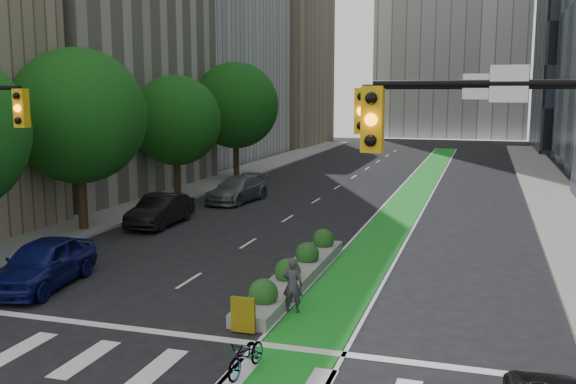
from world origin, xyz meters
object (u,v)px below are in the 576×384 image
Objects in this scene: parked_car_left_near at (43,263)px; median_planter at (296,271)px; bicycle at (246,355)px; cyclist at (293,285)px; parked_car_left_far at (237,189)px; parked_car_left_mid at (160,210)px.

median_planter is at bearing 13.50° from parked_car_left_near.
median_planter reaches higher than bicycle.
parked_car_left_far is (-9.05, 18.29, -0.08)m from cyclist.
cyclist is 0.35× the size of parked_car_left_near.
parked_car_left_far is at bearing 80.80° from parked_car_left_mid.
bicycle is 18.10m from parked_car_left_mid.
median_planter is at bearing -39.57° from parked_car_left_mid.
parked_car_left_mid is at bearing 132.53° from bicycle.
parked_car_left_mid is at bearing 141.86° from median_planter.
parked_car_left_near is at bearing -2.12° from cyclist.
bicycle is (0.98, -7.56, 0.07)m from median_planter.
parked_car_left_near reaches higher than parked_car_left_far.
cyclist is 9.00m from parked_car_left_near.
parked_car_left_near reaches higher than bicycle.
bicycle is at bearing -60.83° from parked_car_left_far.
parked_car_left_near is at bearing -85.33° from parked_car_left_mid.
median_planter is 7.63m from bicycle.
cyclist is (0.80, -3.11, 0.49)m from median_planter.
parked_car_left_near is (-8.20, -3.18, 0.47)m from median_planter.
parked_car_left_near is (-9.00, -0.07, -0.01)m from cyclist.
parked_car_left_mid is 7.94m from parked_car_left_far.
cyclist reaches higher than parked_car_left_near.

